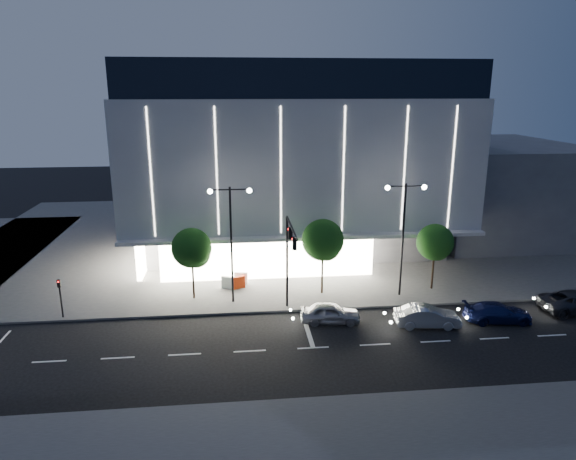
{
  "coord_description": "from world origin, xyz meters",
  "views": [
    {
      "loc": [
        -2.65,
        -30.34,
        15.8
      ],
      "look_at": [
        1.45,
        8.42,
        5.0
      ],
      "focal_mm": 32.0,
      "sensor_mm": 36.0,
      "label": 1
    }
  ],
  "objects_px": {
    "tree_mid": "(323,242)",
    "tree_right": "(435,244)",
    "barrier_b": "(241,278)",
    "street_lamp_west": "(231,228)",
    "tree_left": "(192,250)",
    "street_lamp_east": "(404,223)",
    "car_second": "(427,317)",
    "barrier_a": "(238,283)",
    "car_lead": "(330,313)",
    "barrier_d": "(228,283)",
    "ped_signal_far": "(60,294)",
    "car_third": "(498,312)",
    "traffic_mast": "(289,249)"
  },
  "relations": [
    {
      "from": "ped_signal_far",
      "to": "car_second",
      "type": "relative_size",
      "value": 0.68
    },
    {
      "from": "barrier_b",
      "to": "car_lead",
      "type": "bearing_deg",
      "value": -37.82
    },
    {
      "from": "street_lamp_east",
      "to": "barrier_a",
      "type": "distance_m",
      "value": 13.89
    },
    {
      "from": "street_lamp_east",
      "to": "tree_mid",
      "type": "distance_m",
      "value": 6.27
    },
    {
      "from": "car_third",
      "to": "barrier_a",
      "type": "xyz_separation_m",
      "value": [
        -17.98,
        7.72,
        -0.02
      ]
    },
    {
      "from": "tree_mid",
      "to": "car_third",
      "type": "relative_size",
      "value": 1.32
    },
    {
      "from": "street_lamp_east",
      "to": "ped_signal_far",
      "type": "xyz_separation_m",
      "value": [
        -25.0,
        -1.5,
        -4.07
      ]
    },
    {
      "from": "car_lead",
      "to": "traffic_mast",
      "type": "bearing_deg",
      "value": 70.07
    },
    {
      "from": "barrier_d",
      "to": "car_second",
      "type": "bearing_deg",
      "value": -6.39
    },
    {
      "from": "street_lamp_east",
      "to": "car_lead",
      "type": "height_order",
      "value": "street_lamp_east"
    },
    {
      "from": "tree_mid",
      "to": "tree_left",
      "type": "bearing_deg",
      "value": -180.0
    },
    {
      "from": "car_lead",
      "to": "barrier_b",
      "type": "distance_m",
      "value": 9.77
    },
    {
      "from": "tree_left",
      "to": "barrier_a",
      "type": "height_order",
      "value": "tree_left"
    },
    {
      "from": "ped_signal_far",
      "to": "barrier_a",
      "type": "distance_m",
      "value": 13.16
    },
    {
      "from": "tree_right",
      "to": "tree_left",
      "type": "bearing_deg",
      "value": 180.0
    },
    {
      "from": "car_lead",
      "to": "barrier_b",
      "type": "xyz_separation_m",
      "value": [
        -6.07,
        7.66,
        -0.06
      ]
    },
    {
      "from": "street_lamp_east",
      "to": "barrier_b",
      "type": "height_order",
      "value": "street_lamp_east"
    },
    {
      "from": "tree_mid",
      "to": "tree_right",
      "type": "height_order",
      "value": "tree_mid"
    },
    {
      "from": "car_lead",
      "to": "car_second",
      "type": "xyz_separation_m",
      "value": [
        6.48,
        -1.29,
        0.02
      ]
    },
    {
      "from": "car_third",
      "to": "barrier_a",
      "type": "bearing_deg",
      "value": 72.44
    },
    {
      "from": "barrier_d",
      "to": "street_lamp_west",
      "type": "bearing_deg",
      "value": -57.79
    },
    {
      "from": "street_lamp_west",
      "to": "tree_left",
      "type": "bearing_deg",
      "value": 161.06
    },
    {
      "from": "car_second",
      "to": "car_third",
      "type": "relative_size",
      "value": 0.95
    },
    {
      "from": "tree_right",
      "to": "car_lead",
      "type": "bearing_deg",
      "value": -151.49
    },
    {
      "from": "street_lamp_east",
      "to": "tree_right",
      "type": "height_order",
      "value": "street_lamp_east"
    },
    {
      "from": "car_lead",
      "to": "car_second",
      "type": "bearing_deg",
      "value": -94.68
    },
    {
      "from": "tree_right",
      "to": "car_lead",
      "type": "distance_m",
      "value": 11.04
    },
    {
      "from": "traffic_mast",
      "to": "car_lead",
      "type": "bearing_deg",
      "value": -26.5
    },
    {
      "from": "ped_signal_far",
      "to": "car_lead",
      "type": "relative_size",
      "value": 0.72
    },
    {
      "from": "ped_signal_far",
      "to": "barrier_b",
      "type": "distance_m",
      "value": 13.72
    },
    {
      "from": "car_third",
      "to": "street_lamp_east",
      "type": "bearing_deg",
      "value": 52.47
    },
    {
      "from": "ped_signal_far",
      "to": "tree_mid",
      "type": "distance_m",
      "value": 19.35
    },
    {
      "from": "tree_left",
      "to": "car_third",
      "type": "xyz_separation_m",
      "value": [
        21.39,
        -6.11,
        -3.36
      ]
    },
    {
      "from": "traffic_mast",
      "to": "barrier_d",
      "type": "distance_m",
      "value": 8.2
    },
    {
      "from": "tree_right",
      "to": "car_second",
      "type": "bearing_deg",
      "value": -113.94
    },
    {
      "from": "street_lamp_east",
      "to": "car_lead",
      "type": "relative_size",
      "value": 2.16
    },
    {
      "from": "street_lamp_east",
      "to": "tree_mid",
      "type": "height_order",
      "value": "street_lamp_east"
    },
    {
      "from": "tree_right",
      "to": "car_third",
      "type": "height_order",
      "value": "tree_right"
    },
    {
      "from": "car_lead",
      "to": "car_second",
      "type": "height_order",
      "value": "car_second"
    },
    {
      "from": "car_third",
      "to": "barrier_d",
      "type": "relative_size",
      "value": 4.22
    },
    {
      "from": "traffic_mast",
      "to": "street_lamp_east",
      "type": "height_order",
      "value": "street_lamp_east"
    },
    {
      "from": "car_third",
      "to": "barrier_d",
      "type": "distance_m",
      "value": 20.35
    },
    {
      "from": "tree_left",
      "to": "barrier_b",
      "type": "relative_size",
      "value": 5.2
    },
    {
      "from": "tree_mid",
      "to": "barrier_b",
      "type": "bearing_deg",
      "value": 157.69
    },
    {
      "from": "car_third",
      "to": "barrier_a",
      "type": "distance_m",
      "value": 19.56
    },
    {
      "from": "tree_left",
      "to": "barrier_d",
      "type": "bearing_deg",
      "value": 33.17
    },
    {
      "from": "street_lamp_west",
      "to": "tree_right",
      "type": "distance_m",
      "value": 16.19
    },
    {
      "from": "barrier_d",
      "to": "street_lamp_east",
      "type": "bearing_deg",
      "value": 12.71
    },
    {
      "from": "car_second",
      "to": "barrier_a",
      "type": "bearing_deg",
      "value": 64.17
    },
    {
      "from": "ped_signal_far",
      "to": "street_lamp_east",
      "type": "bearing_deg",
      "value": 3.44
    }
  ]
}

